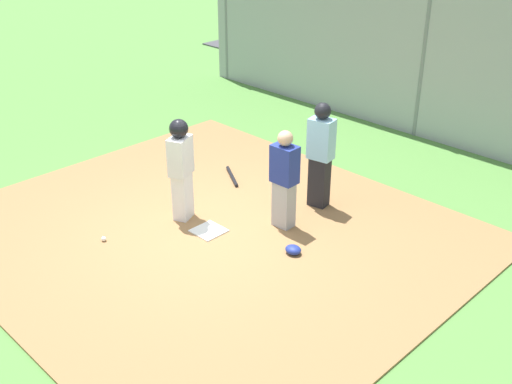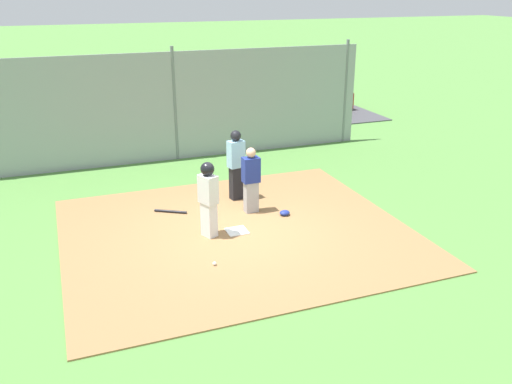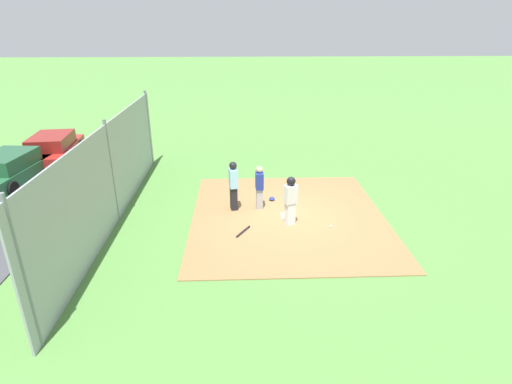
{
  "view_description": "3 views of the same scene",
  "coord_description": "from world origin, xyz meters",
  "px_view_note": "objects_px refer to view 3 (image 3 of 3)",
  "views": [
    {
      "loc": [
        -6.23,
        5.22,
        4.8
      ],
      "look_at": [
        -0.42,
        -0.59,
        0.63
      ],
      "focal_mm": 43.85,
      "sensor_mm": 36.0,
      "label": 1
    },
    {
      "loc": [
        3.31,
        9.97,
        4.96
      ],
      "look_at": [
        -0.64,
        -0.54,
        0.66
      ],
      "focal_mm": 37.92,
      "sensor_mm": 36.0,
      "label": 2
    },
    {
      "loc": [
        12.22,
        -1.55,
        6.02
      ],
      "look_at": [
        -0.16,
        -1.07,
        0.85
      ],
      "focal_mm": 28.46,
      "sensor_mm": 36.0,
      "label": 3
    }
  ],
  "objects_px": {
    "baseball_bat": "(243,231)",
    "catcher_mask": "(272,199)",
    "baseball": "(331,226)",
    "parked_car_green": "(10,170)",
    "catcher": "(259,187)",
    "runner": "(290,198)",
    "home_plate": "(288,215)",
    "parked_car_red": "(54,149)",
    "umpire": "(233,185)"
  },
  "relations": [
    {
      "from": "runner",
      "to": "baseball",
      "type": "xyz_separation_m",
      "value": [
        0.27,
        1.28,
        -0.88
      ]
    },
    {
      "from": "baseball_bat",
      "to": "catcher_mask",
      "type": "distance_m",
      "value": 2.64
    },
    {
      "from": "umpire",
      "to": "baseball",
      "type": "height_order",
      "value": "umpire"
    },
    {
      "from": "parked_car_red",
      "to": "baseball_bat",
      "type": "bearing_deg",
      "value": -135.9
    },
    {
      "from": "home_plate",
      "to": "umpire",
      "type": "height_order",
      "value": "umpire"
    },
    {
      "from": "catcher",
      "to": "runner",
      "type": "relative_size",
      "value": 0.95
    },
    {
      "from": "runner",
      "to": "parked_car_red",
      "type": "bearing_deg",
      "value": 32.48
    },
    {
      "from": "home_plate",
      "to": "baseball_bat",
      "type": "height_order",
      "value": "baseball_bat"
    },
    {
      "from": "catcher_mask",
      "to": "parked_car_green",
      "type": "distance_m",
      "value": 10.51
    },
    {
      "from": "runner",
      "to": "parked_car_red",
      "type": "xyz_separation_m",
      "value": [
        -6.79,
        -10.2,
        -0.34
      ]
    },
    {
      "from": "home_plate",
      "to": "parked_car_green",
      "type": "distance_m",
      "value": 11.26
    },
    {
      "from": "umpire",
      "to": "runner",
      "type": "bearing_deg",
      "value": -44.52
    },
    {
      "from": "runner",
      "to": "baseball",
      "type": "relative_size",
      "value": 21.91
    },
    {
      "from": "baseball_bat",
      "to": "parked_car_red",
      "type": "xyz_separation_m",
      "value": [
        -7.3,
        -8.7,
        0.55
      ]
    },
    {
      "from": "baseball_bat",
      "to": "catcher_mask",
      "type": "relative_size",
      "value": 3.22
    },
    {
      "from": "catcher_mask",
      "to": "catcher",
      "type": "bearing_deg",
      "value": -37.31
    },
    {
      "from": "catcher",
      "to": "umpire",
      "type": "bearing_deg",
      "value": -178.5
    },
    {
      "from": "home_plate",
      "to": "baseball_bat",
      "type": "relative_size",
      "value": 0.57
    },
    {
      "from": "parked_car_red",
      "to": "parked_car_green",
      "type": "xyz_separation_m",
      "value": [
        2.84,
        -0.52,
        0.0
      ]
    },
    {
      "from": "home_plate",
      "to": "parked_car_green",
      "type": "height_order",
      "value": "parked_car_green"
    },
    {
      "from": "catcher_mask",
      "to": "parked_car_red",
      "type": "bearing_deg",
      "value": -116.57
    },
    {
      "from": "parked_car_red",
      "to": "umpire",
      "type": "bearing_deg",
      "value": -129.52
    },
    {
      "from": "umpire",
      "to": "parked_car_green",
      "type": "xyz_separation_m",
      "value": [
        -2.75,
        -8.92,
        -0.33
      ]
    },
    {
      "from": "catcher",
      "to": "baseball_bat",
      "type": "relative_size",
      "value": 1.99
    },
    {
      "from": "catcher",
      "to": "baseball_bat",
      "type": "xyz_separation_m",
      "value": [
        1.78,
        -0.58,
        -0.76
      ]
    },
    {
      "from": "runner",
      "to": "catcher_mask",
      "type": "height_order",
      "value": "runner"
    },
    {
      "from": "home_plate",
      "to": "catcher",
      "type": "xyz_separation_m",
      "value": [
        -0.67,
        -0.93,
        0.78
      ]
    },
    {
      "from": "runner",
      "to": "catcher_mask",
      "type": "xyz_separation_m",
      "value": [
        -1.91,
        -0.43,
        -0.86
      ]
    },
    {
      "from": "baseball",
      "to": "parked_car_red",
      "type": "xyz_separation_m",
      "value": [
        -7.07,
        -11.48,
        0.55
      ]
    },
    {
      "from": "catcher_mask",
      "to": "baseball",
      "type": "distance_m",
      "value": 2.77
    },
    {
      "from": "baseball",
      "to": "runner",
      "type": "bearing_deg",
      "value": -101.95
    },
    {
      "from": "umpire",
      "to": "catcher_mask",
      "type": "relative_size",
      "value": 7.2
    },
    {
      "from": "home_plate",
      "to": "parked_car_red",
      "type": "relative_size",
      "value": 0.1
    },
    {
      "from": "catcher",
      "to": "baseball",
      "type": "bearing_deg",
      "value": -37.14
    },
    {
      "from": "parked_car_green",
      "to": "catcher",
      "type": "bearing_deg",
      "value": -100.26
    },
    {
      "from": "parked_car_green",
      "to": "baseball",
      "type": "bearing_deg",
      "value": -104.32
    },
    {
      "from": "umpire",
      "to": "catcher_mask",
      "type": "distance_m",
      "value": 1.76
    },
    {
      "from": "umpire",
      "to": "baseball",
      "type": "relative_size",
      "value": 23.36
    },
    {
      "from": "baseball_bat",
      "to": "umpire",
      "type": "bearing_deg",
      "value": 41.0
    },
    {
      "from": "umpire",
      "to": "baseball",
      "type": "bearing_deg",
      "value": -36.34
    },
    {
      "from": "baseball_bat",
      "to": "baseball",
      "type": "bearing_deg",
      "value": -54.19
    },
    {
      "from": "catcher",
      "to": "parked_car_red",
      "type": "height_order",
      "value": "catcher"
    },
    {
      "from": "home_plate",
      "to": "runner",
      "type": "bearing_deg",
      "value": -1.11
    },
    {
      "from": "baseball_bat",
      "to": "parked_car_green",
      "type": "distance_m",
      "value": 10.26
    },
    {
      "from": "home_plate",
      "to": "runner",
      "type": "distance_m",
      "value": 1.09
    },
    {
      "from": "baseball_bat",
      "to": "parked_car_red",
      "type": "bearing_deg",
      "value": 80.92
    },
    {
      "from": "parked_car_red",
      "to": "catcher",
      "type": "bearing_deg",
      "value": -126.66
    },
    {
      "from": "umpire",
      "to": "baseball_bat",
      "type": "bearing_deg",
      "value": -90.64
    },
    {
      "from": "baseball",
      "to": "parked_car_green",
      "type": "relative_size",
      "value": 0.02
    },
    {
      "from": "parked_car_green",
      "to": "baseball_bat",
      "type": "bearing_deg",
      "value": -110.75
    }
  ]
}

